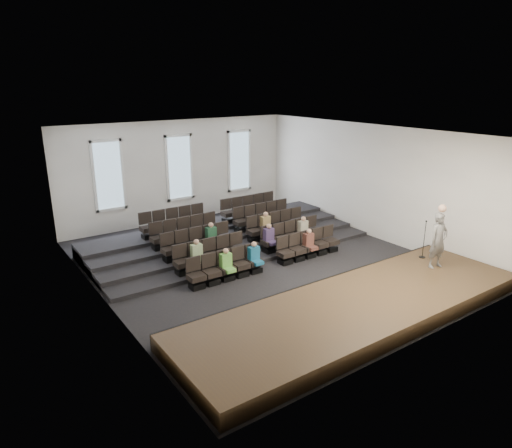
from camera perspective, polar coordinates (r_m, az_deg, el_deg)
The scene contains 14 objects.
ground at distance 17.84m, azimuth 0.63°, elevation -4.86°, with size 14.00×14.00×0.00m, color black.
ceiling at distance 16.59m, azimuth 0.69°, elevation 11.35°, with size 12.00×14.00×0.02m, color white.
wall_back at distance 22.99m, azimuth -9.60°, elevation 6.51°, with size 12.00×0.04×5.00m, color white.
wall_front at distance 12.30m, azimuth 20.03°, elevation -4.03°, with size 12.00×0.04×5.00m, color white.
wall_left at distance 14.55m, azimuth -19.05°, elevation -0.64°, with size 0.04×14.00×5.00m, color white.
wall_right at distance 21.03m, azimuth 14.21°, elevation 5.20°, with size 0.04×14.00×5.00m, color white.
stage at distance 14.28m, azimuth 12.77°, elevation -10.22°, with size 11.80×3.60×0.50m, color #3E2C1A.
stage_lip at distance 15.38m, azimuth 7.90°, elevation -7.84°, with size 11.80×0.06×0.52m, color black.
risers at distance 20.27m, azimuth -4.57°, elevation -1.53°, with size 11.80×4.80×0.60m.
seating_rows at distance 18.80m, azimuth -2.08°, elevation -1.47°, with size 6.80×4.70×1.67m.
windows at distance 22.89m, azimuth -9.55°, elevation 6.97°, with size 8.44×0.10×3.24m.
audience at distance 17.80m, azimuth 0.04°, elevation -2.12°, with size 5.45×2.64×1.10m.
speaker at distance 17.05m, azimuth 21.82°, elevation -1.92°, with size 0.72×0.47×1.97m, color #5E5D59.
mic_stand at distance 17.97m, azimuth 20.19°, elevation -2.66°, with size 0.24×0.24×1.44m.
Camera 1 is at (-9.57, -13.44, 6.79)m, focal length 32.00 mm.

